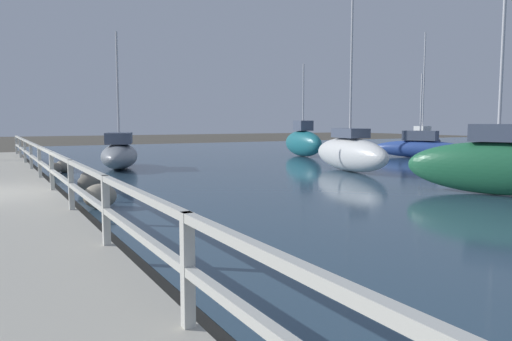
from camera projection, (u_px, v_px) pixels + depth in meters
railing at (52, 163)px, 12.69m from camera, size 0.10×32.50×0.99m
boulder_downstream at (87, 176)px, 16.91m from camera, size 0.42×0.38×0.32m
boulder_far_strip at (90, 183)px, 14.31m from camera, size 0.71×0.64×0.53m
boulder_upstream at (64, 166)px, 19.86m from camera, size 0.66×0.59×0.49m
boulder_water_edge at (54, 168)px, 19.31m from camera, size 0.57×0.51×0.43m
boulder_near_dock at (100, 196)px, 11.60m from camera, size 0.76×0.69×0.57m
sailboat_blue at (420, 147)px, 27.65m from camera, size 3.18×5.35×4.62m
sailboat_teal at (303, 142)px, 28.76m from camera, size 1.70×4.29×5.27m
sailboat_white at (350, 153)px, 20.19m from camera, size 2.14×5.44×8.01m
sailboat_navy at (422, 141)px, 32.78m from camera, size 1.13×3.17×7.73m
sailboat_green at (497, 166)px, 13.63m from camera, size 2.94×4.92×5.44m
sailboat_gray at (119, 154)px, 21.34m from camera, size 2.79×4.96×5.76m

